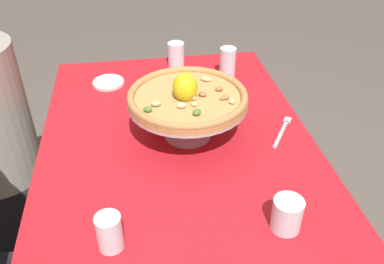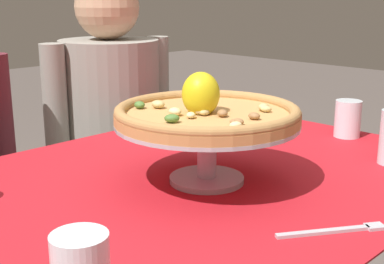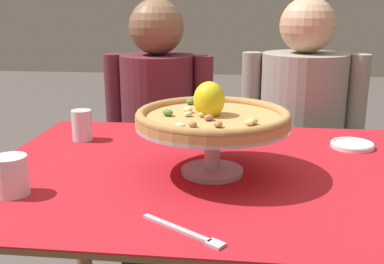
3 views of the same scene
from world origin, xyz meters
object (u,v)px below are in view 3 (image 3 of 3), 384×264
pizza_stand (213,136)px  diner_left (159,146)px  side_plate (352,145)px  water_glass_front_left (11,178)px  water_glass_back_left (82,127)px  dinner_fork (186,232)px  pizza (212,115)px  diner_right (299,150)px

pizza_stand → diner_left: diner_left is taller
pizza_stand → side_plate: bearing=33.4°
side_plate → diner_left: (-0.70, 0.51, -0.19)m
side_plate → water_glass_front_left: bearing=-151.9°
water_glass_back_left → side_plate: 0.85m
water_glass_back_left → dinner_fork: bearing=-54.8°
dinner_fork → pizza: bearing=85.7°
pizza → dinner_fork: 0.36m
diner_right → pizza: bearing=-112.8°
dinner_fork → diner_right: diner_right is taller
pizza → diner_left: diner_left is taller
pizza_stand → dinner_fork: 0.34m
pizza_stand → side_plate: 0.50m
diner_left → water_glass_front_left: bearing=-99.2°
pizza → diner_right: size_ratio=0.32×
water_glass_front_left → dinner_fork: (0.42, -0.14, -0.04)m
pizza → diner_right: 0.88m
dinner_fork → diner_right: 1.15m
water_glass_back_left → diner_left: size_ratio=0.08×
water_glass_back_left → dinner_fork: size_ratio=0.56×
side_plate → diner_left: size_ratio=0.11×
pizza_stand → dinner_fork: size_ratio=2.23×
water_glass_front_left → diner_right: (0.76, 0.95, -0.21)m
dinner_fork → diner_right: size_ratio=0.14×
water_glass_back_left → dinner_fork: (0.41, -0.59, -0.04)m
pizza_stand → side_plate: (0.41, 0.27, -0.09)m
pizza_stand → diner_left: 0.88m
side_plate → pizza_stand: bearing=-146.6°
water_glass_front_left → diner_right: diner_right is taller
water_glass_back_left → diner_left: 0.59m
pizza → dinner_fork: (-0.02, -0.33, -0.15)m
side_plate → diner_left: 0.89m
water_glass_back_left → diner_right: diner_right is taller
pizza → side_plate: (0.41, 0.27, -0.15)m
pizza_stand → diner_right: diner_right is taller
pizza → water_glass_front_left: bearing=-157.1°
water_glass_back_left → side_plate: (0.85, 0.01, -0.03)m
pizza_stand → dinner_fork: pizza_stand is taller
pizza → water_glass_front_left: size_ratio=4.24×
pizza_stand → pizza: size_ratio=1.00×
pizza_stand → pizza: bearing=157.3°
diner_right → water_glass_front_left: bearing=-129.0°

